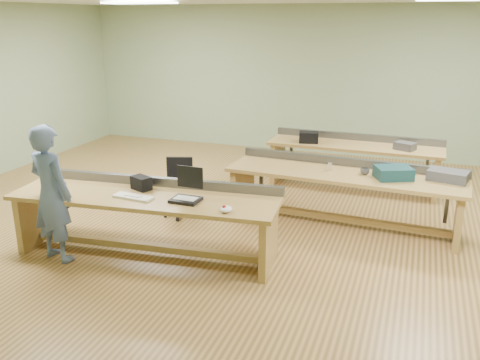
# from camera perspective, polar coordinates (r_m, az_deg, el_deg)

# --- Properties ---
(floor) EXTENTS (10.00, 10.00, 0.00)m
(floor) POSITION_cam_1_polar(r_m,az_deg,el_deg) (7.27, 1.31, -4.30)
(floor) COLOR #A3753D
(floor) RESTS_ON ground
(wall_back) EXTENTS (10.00, 0.04, 3.00)m
(wall_back) POSITION_cam_1_polar(r_m,az_deg,el_deg) (10.68, 8.28, 10.97)
(wall_back) COLOR #90A47C
(wall_back) RESTS_ON floor
(wall_front) EXTENTS (10.00, 0.04, 3.00)m
(wall_front) POSITION_cam_1_polar(r_m,az_deg,el_deg) (3.42, -20.22, -4.46)
(wall_front) COLOR #90A47C
(wall_front) RESTS_ON floor
(workbench_front) EXTENTS (3.24, 1.15, 0.86)m
(workbench_front) POSITION_cam_1_polar(r_m,az_deg,el_deg) (6.13, -10.45, -3.26)
(workbench_front) COLOR #A57E45
(workbench_front) RESTS_ON floor
(workbench_mid) EXTENTS (3.18, 1.01, 0.86)m
(workbench_mid) POSITION_cam_1_polar(r_m,az_deg,el_deg) (7.02, 11.58, -0.59)
(workbench_mid) COLOR #A57E45
(workbench_mid) RESTS_ON floor
(workbench_back) EXTENTS (2.82, 0.80, 0.86)m
(workbench_back) POSITION_cam_1_polar(r_m,az_deg,el_deg) (8.63, 12.69, 2.72)
(workbench_back) COLOR #A57E45
(workbench_back) RESTS_ON floor
(person) EXTENTS (0.66, 0.51, 1.62)m
(person) POSITION_cam_1_polar(r_m,az_deg,el_deg) (6.19, -20.42, -1.46)
(person) COLOR slate
(person) RESTS_ON floor
(laptop_base) EXTENTS (0.33, 0.27, 0.03)m
(laptop_base) POSITION_cam_1_polar(r_m,az_deg,el_deg) (5.77, -6.11, -2.24)
(laptop_base) COLOR black
(laptop_base) RESTS_ON workbench_front
(laptop_screen) EXTENTS (0.32, 0.02, 0.25)m
(laptop_screen) POSITION_cam_1_polar(r_m,az_deg,el_deg) (5.80, -5.63, 0.34)
(laptop_screen) COLOR black
(laptop_screen) RESTS_ON laptop_base
(keyboard) EXTENTS (0.49, 0.19, 0.03)m
(keyboard) POSITION_cam_1_polar(r_m,az_deg,el_deg) (5.96, -11.91, -1.88)
(keyboard) COLOR beige
(keyboard) RESTS_ON workbench_front
(trackball_mouse) EXTENTS (0.15, 0.17, 0.06)m
(trackball_mouse) POSITION_cam_1_polar(r_m,az_deg,el_deg) (5.43, -1.56, -3.28)
(trackball_mouse) COLOR white
(trackball_mouse) RESTS_ON workbench_front
(camera_bag) EXTENTS (0.28, 0.23, 0.16)m
(camera_bag) POSITION_cam_1_polar(r_m,az_deg,el_deg) (6.23, -11.02, -0.33)
(camera_bag) COLOR black
(camera_bag) RESTS_ON workbench_front
(task_chair) EXTENTS (0.56, 0.56, 0.83)m
(task_chair) POSITION_cam_1_polar(r_m,az_deg,el_deg) (7.33, -6.84, -1.69)
(task_chair) COLOR black
(task_chair) RESTS_ON floor
(parts_bin_teal) EXTENTS (0.54, 0.49, 0.15)m
(parts_bin_teal) POSITION_cam_1_polar(r_m,az_deg,el_deg) (6.82, 16.84, 0.79)
(parts_bin_teal) COLOR #12353A
(parts_bin_teal) RESTS_ON workbench_mid
(parts_bin_grey) EXTENTS (0.53, 0.40, 0.13)m
(parts_bin_grey) POSITION_cam_1_polar(r_m,az_deg,el_deg) (6.98, 22.31, 0.47)
(parts_bin_grey) COLOR #3A3A3C
(parts_bin_grey) RESTS_ON workbench_mid
(mug) EXTENTS (0.12, 0.12, 0.09)m
(mug) POSITION_cam_1_polar(r_m,az_deg,el_deg) (6.90, 13.84, 0.97)
(mug) COLOR #3A3A3C
(mug) RESTS_ON workbench_mid
(drinks_can) EXTENTS (0.07, 0.07, 0.11)m
(drinks_can) POSITION_cam_1_polar(r_m,az_deg,el_deg) (6.99, 10.05, 1.47)
(drinks_can) COLOR silver
(drinks_can) RESTS_ON workbench_mid
(storage_box_back) EXTENTS (0.35, 0.28, 0.18)m
(storage_box_back) POSITION_cam_1_polar(r_m,az_deg,el_deg) (8.53, 7.73, 4.79)
(storage_box_back) COLOR black
(storage_box_back) RESTS_ON workbench_back
(tray_back) EXTENTS (0.36, 0.32, 0.12)m
(tray_back) POSITION_cam_1_polar(r_m,az_deg,el_deg) (8.39, 18.03, 3.65)
(tray_back) COLOR #3A3A3C
(tray_back) RESTS_ON workbench_back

